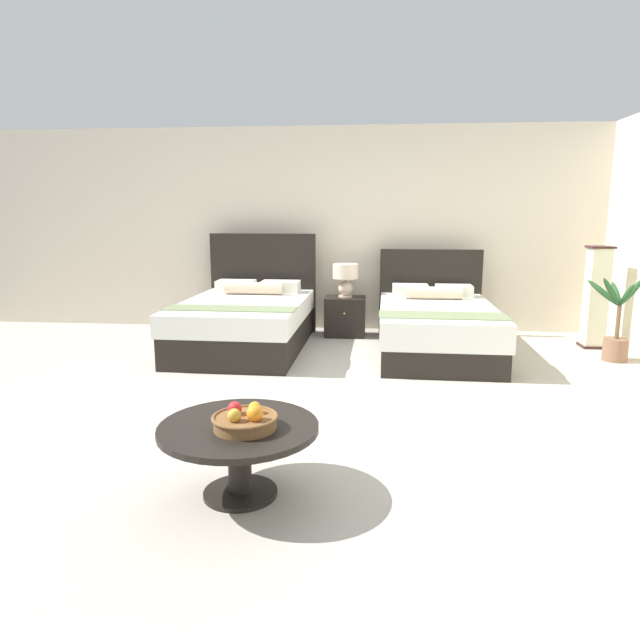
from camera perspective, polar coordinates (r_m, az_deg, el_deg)
The scene contains 10 objects.
ground_plane at distance 4.75m, azimuth 0.71°, elevation -8.17°, with size 10.30×9.65×0.02m, color #B9B0A0.
wall_back at distance 7.51m, azimuth 2.61°, elevation 9.14°, with size 10.30×0.12×2.63m, color beige.
bed_near_window at distance 6.49m, azimuth -7.52°, elevation -0.07°, with size 1.40×2.12×1.28m.
bed_near_corner at distance 6.37m, azimuth 11.68°, elevation -0.60°, with size 1.30×2.13×1.09m.
nightstand at distance 7.11m, azimuth 2.57°, elevation 0.37°, with size 0.51×0.43×0.49m.
table_lamp at distance 7.06m, azimuth 2.61°, elevation 4.52°, with size 0.32×0.32×0.42m.
coffee_table at distance 3.16m, azimuth -8.22°, elevation -12.05°, with size 0.87×0.87×0.41m.
fruit_bowl at distance 3.04m, azimuth -7.61°, elevation -10.02°, with size 0.35×0.35×0.15m.
floor_lamp_corner at distance 7.17m, azimuth 26.22°, elevation 2.07°, with size 0.26×0.26×1.17m.
potted_palm at distance 6.65m, azimuth 27.85°, elevation -1.05°, with size 0.57×0.54×0.91m.
Camera 1 is at (0.36, -4.48, 1.54)m, focal length 31.51 mm.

